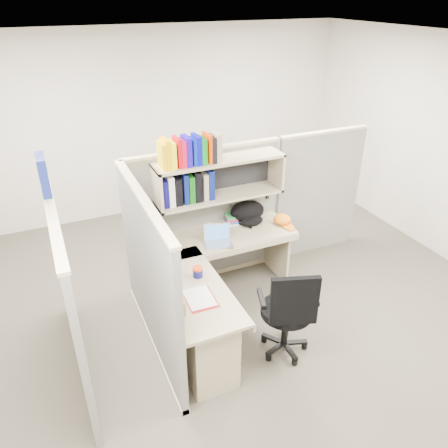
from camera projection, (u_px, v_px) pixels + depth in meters
name	position (u px, v px, depth m)	size (l,w,h in m)	color
ground	(238.00, 319.00, 4.66)	(6.00, 6.00, 0.00)	#3D382F
room_shell	(240.00, 179.00, 3.89)	(6.00, 6.00, 6.00)	beige
cubicle	(188.00, 233.00, 4.46)	(3.79, 1.84, 1.95)	slate
desk	(212.00, 314.00, 4.08)	(1.74, 1.75, 0.73)	tan
laptop	(218.00, 236.00, 4.56)	(0.28, 0.28, 0.20)	#B2B1B6
backpack	(249.00, 213.00, 4.99)	(0.41, 0.32, 0.24)	black
orange_cap	(282.00, 219.00, 4.99)	(0.20, 0.23, 0.11)	orange
snack_canister	(198.00, 272.00, 4.08)	(0.10, 0.10, 0.10)	#0E1255
tissue_box	(176.00, 303.00, 3.59)	(0.13, 0.13, 0.21)	tan
mouse	(228.00, 236.00, 4.73)	(0.09, 0.06, 0.03)	#829CB9
paper_cup	(210.00, 227.00, 4.84)	(0.06, 0.06, 0.09)	silver
book_stack	(230.00, 219.00, 5.02)	(0.15, 0.21, 0.10)	gray
loose_paper	(199.00, 297.00, 3.82)	(0.23, 0.31, 0.00)	white
task_chair	(287.00, 325.00, 4.06)	(0.58, 0.54, 1.02)	black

